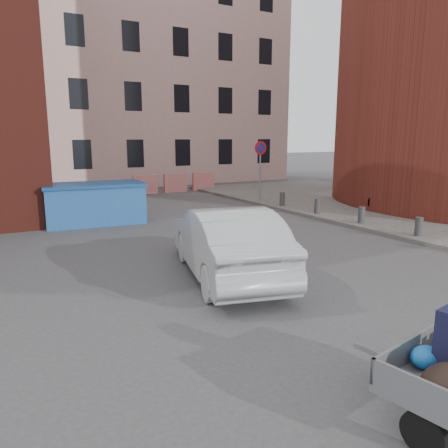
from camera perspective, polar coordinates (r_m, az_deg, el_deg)
ground at (r=9.02m, az=6.59°, el=-7.92°), size 120.00×120.00×0.00m
sidewalk at (r=18.77m, az=24.55°, el=1.41°), size 9.00×24.00×0.12m
building_pink at (r=31.17m, az=-8.73°, el=18.66°), size 16.00×8.00×14.00m
no_parking_sign at (r=19.75m, az=4.78°, el=8.55°), size 0.60×0.09×2.65m
bollards at (r=15.29m, az=17.52°, el=1.14°), size 0.22×9.02×0.55m
barriers at (r=23.87m, az=-6.37°, el=5.35°), size 4.70×0.18×1.00m
dumpster at (r=15.73m, az=-16.54°, el=2.62°), size 3.49×2.03×1.40m
silver_car at (r=9.32m, az=0.37°, el=-2.34°), size 2.69×4.85×1.52m
bicycle at (r=18.33m, az=21.10°, el=3.36°), size 2.18×1.32×1.08m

